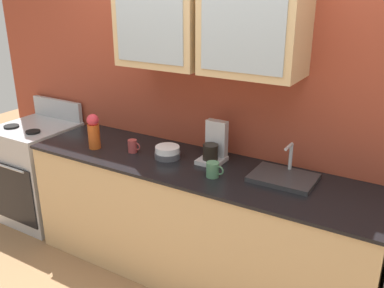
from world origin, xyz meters
The scene contains 10 objects.
ground_plane centered at (0.00, 0.00, 0.00)m, with size 10.00×10.00×0.00m, color #936B47.
back_wall_unit centered at (0.00, 0.34, 1.47)m, with size 4.58×0.47×2.76m.
counter centered at (0.00, 0.00, 0.45)m, with size 2.59×0.68×0.90m.
stove_range centered at (-1.66, 0.00, 0.46)m, with size 0.62×0.67×1.08m.
sink_faucet centered at (0.61, 0.09, 0.92)m, with size 0.41×0.30×0.22m.
bowl_stack centered at (-0.24, 0.02, 0.94)m, with size 0.19×0.19×0.09m.
vase centered at (-0.83, -0.11, 1.04)m, with size 0.09×0.09×0.27m.
cup_near_sink centered at (0.20, -0.10, 0.95)m, with size 0.12×0.08×0.10m.
cup_near_bowls centered at (-0.52, -0.03, 0.95)m, with size 0.11×0.07×0.10m.
coffee_maker centered at (0.08, 0.14, 1.01)m, with size 0.17×0.20×0.29m.
Camera 1 is at (1.38, -2.34, 2.09)m, focal length 39.77 mm.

